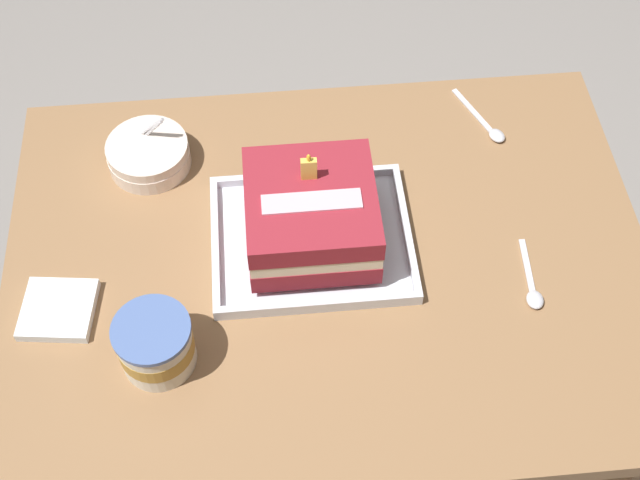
{
  "coord_description": "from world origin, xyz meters",
  "views": [
    {
      "loc": [
        -0.09,
        -0.77,
        1.87
      ],
      "look_at": [
        -0.01,
        0.02,
        0.75
      ],
      "focal_mm": 47.52,
      "sensor_mm": 36.0,
      "label": 1
    }
  ],
  "objects_px": {
    "foil_tray": "(311,240)",
    "serving_spoon_near_tray": "(533,293)",
    "bowl_stack": "(149,154)",
    "napkin_pile": "(58,310)",
    "ice_cream_tub": "(155,344)",
    "birthday_cake": "(311,214)",
    "serving_spoon_by_bowls": "(491,129)"
  },
  "relations": [
    {
      "from": "foil_tray",
      "to": "ice_cream_tub",
      "type": "height_order",
      "value": "ice_cream_tub"
    },
    {
      "from": "birthday_cake",
      "to": "napkin_pile",
      "type": "relative_size",
      "value": 1.72
    },
    {
      "from": "bowl_stack",
      "to": "serving_spoon_near_tray",
      "type": "bearing_deg",
      "value": -28.41
    },
    {
      "from": "serving_spoon_by_bowls",
      "to": "napkin_pile",
      "type": "distance_m",
      "value": 0.82
    },
    {
      "from": "bowl_stack",
      "to": "serving_spoon_near_tray",
      "type": "xyz_separation_m",
      "value": [
        0.61,
        -0.33,
        -0.02
      ]
    },
    {
      "from": "birthday_cake",
      "to": "ice_cream_tub",
      "type": "height_order",
      "value": "birthday_cake"
    },
    {
      "from": "foil_tray",
      "to": "bowl_stack",
      "type": "bearing_deg",
      "value": 143.88
    },
    {
      "from": "birthday_cake",
      "to": "bowl_stack",
      "type": "bearing_deg",
      "value": 143.88
    },
    {
      "from": "foil_tray",
      "to": "serving_spoon_near_tray",
      "type": "relative_size",
      "value": 2.38
    },
    {
      "from": "ice_cream_tub",
      "to": "birthday_cake",
      "type": "bearing_deg",
      "value": 38.27
    },
    {
      "from": "foil_tray",
      "to": "serving_spoon_near_tray",
      "type": "xyz_separation_m",
      "value": [
        0.34,
        -0.13,
        -0.0
      ]
    },
    {
      "from": "foil_tray",
      "to": "napkin_pile",
      "type": "relative_size",
      "value": 2.66
    },
    {
      "from": "foil_tray",
      "to": "bowl_stack",
      "type": "relative_size",
      "value": 2.26
    },
    {
      "from": "foil_tray",
      "to": "ice_cream_tub",
      "type": "bearing_deg",
      "value": -141.73
    },
    {
      "from": "bowl_stack",
      "to": "napkin_pile",
      "type": "relative_size",
      "value": 1.18
    },
    {
      "from": "foil_tray",
      "to": "napkin_pile",
      "type": "bearing_deg",
      "value": -166.44
    },
    {
      "from": "foil_tray",
      "to": "serving_spoon_by_bowls",
      "type": "relative_size",
      "value": 2.19
    },
    {
      "from": "birthday_cake",
      "to": "ice_cream_tub",
      "type": "relative_size",
      "value": 1.82
    },
    {
      "from": "serving_spoon_near_tray",
      "to": "foil_tray",
      "type": "bearing_deg",
      "value": 158.6
    },
    {
      "from": "birthday_cake",
      "to": "serving_spoon_near_tray",
      "type": "height_order",
      "value": "birthday_cake"
    },
    {
      "from": "foil_tray",
      "to": "serving_spoon_near_tray",
      "type": "bearing_deg",
      "value": -21.4
    },
    {
      "from": "bowl_stack",
      "to": "serving_spoon_by_bowls",
      "type": "relative_size",
      "value": 0.97
    },
    {
      "from": "ice_cream_tub",
      "to": "napkin_pile",
      "type": "distance_m",
      "value": 0.19
    },
    {
      "from": "napkin_pile",
      "to": "foil_tray",
      "type": "bearing_deg",
      "value": 13.56
    },
    {
      "from": "serving_spoon_near_tray",
      "to": "serving_spoon_by_bowls",
      "type": "height_order",
      "value": "same"
    },
    {
      "from": "foil_tray",
      "to": "birthday_cake",
      "type": "bearing_deg",
      "value": 90.0
    },
    {
      "from": "birthday_cake",
      "to": "napkin_pile",
      "type": "height_order",
      "value": "birthday_cake"
    },
    {
      "from": "birthday_cake",
      "to": "serving_spoon_near_tray",
      "type": "xyz_separation_m",
      "value": [
        0.34,
        -0.13,
        -0.07
      ]
    },
    {
      "from": "serving_spoon_by_bowls",
      "to": "napkin_pile",
      "type": "bearing_deg",
      "value": -157.27
    },
    {
      "from": "napkin_pile",
      "to": "birthday_cake",
      "type": "bearing_deg",
      "value": 13.57
    },
    {
      "from": "foil_tray",
      "to": "serving_spoon_by_bowls",
      "type": "bearing_deg",
      "value": 32.04
    },
    {
      "from": "serving_spoon_near_tray",
      "to": "serving_spoon_by_bowls",
      "type": "xyz_separation_m",
      "value": [
        0.01,
        0.35,
        -0.0
      ]
    }
  ]
}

